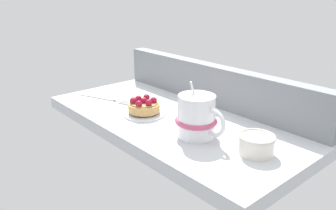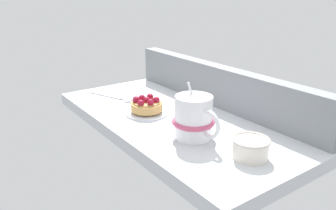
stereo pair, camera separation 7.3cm
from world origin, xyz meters
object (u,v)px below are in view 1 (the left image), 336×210
object	(u,v)px
dessert_plate	(144,113)
dessert_fork	(105,99)
sugar_bowl	(256,144)
raspberry_tart	(144,106)
coffee_mug	(197,117)

from	to	relation	value
dessert_plate	dessert_fork	xyz separation A→B (cm)	(-17.23, -1.18, -0.16)
dessert_plate	sugar_bowl	xyz separation A→B (cm)	(31.83, 3.69, 1.68)
dessert_fork	raspberry_tart	bearing A→B (deg)	3.78
raspberry_tart	dessert_plate	bearing A→B (deg)	65.71
raspberry_tart	coffee_mug	bearing A→B (deg)	1.93
dessert_fork	sugar_bowl	bearing A→B (deg)	5.67
dessert_plate	dessert_fork	size ratio (longest dim) A/B	0.62
coffee_mug	dessert_fork	xyz separation A→B (cm)	(-35.61, -1.76, -4.33)
raspberry_tart	sugar_bowl	distance (cm)	32.07
dessert_fork	sugar_bowl	xyz separation A→B (cm)	(49.06, 4.87, 1.84)
raspberry_tart	dessert_fork	world-z (taller)	raspberry_tart
coffee_mug	sugar_bowl	xyz separation A→B (cm)	(13.46, 3.11, -2.49)
dessert_plate	sugar_bowl	world-z (taller)	sugar_bowl
dessert_plate	sugar_bowl	bearing A→B (deg)	6.61
sugar_bowl	dessert_plate	bearing A→B (deg)	-173.39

